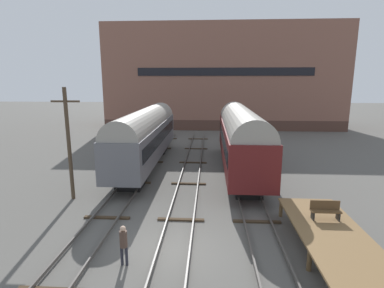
{
  "coord_description": "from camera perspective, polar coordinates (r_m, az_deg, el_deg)",
  "views": [
    {
      "loc": [
        1.55,
        -12.33,
        7.56
      ],
      "look_at": [
        0.0,
        13.29,
        2.2
      ],
      "focal_mm": 28.0,
      "sensor_mm": 36.0,
      "label": 1
    }
  ],
  "objects": [
    {
      "name": "ground_plane",
      "position": [
        14.54,
        -3.35,
        -19.54
      ],
      "size": [
        200.0,
        200.0,
        0.0
      ],
      "primitive_type": "plane",
      "color": "#56544F"
    },
    {
      "name": "track_left",
      "position": [
        15.49,
        -19.69,
        -17.56
      ],
      "size": [
        2.6,
        60.0,
        0.26
      ],
      "color": "#4C4742",
      "rests_on": "ground"
    },
    {
      "name": "track_middle",
      "position": [
        14.47,
        -3.36,
        -19.05
      ],
      "size": [
        2.6,
        60.0,
        0.26
      ],
      "color": "#4C4742",
      "rests_on": "ground"
    },
    {
      "name": "track_right",
      "position": [
        14.63,
        14.12,
        -19.06
      ],
      "size": [
        2.6,
        60.0,
        0.26
      ],
      "color": "#4C4742",
      "rests_on": "ground"
    },
    {
      "name": "train_car_maroon",
      "position": [
        25.57,
        9.32,
        1.55
      ],
      "size": [
        3.08,
        16.43,
        5.43
      ],
      "color": "black",
      "rests_on": "ground"
    },
    {
      "name": "train_car_grey",
      "position": [
        27.2,
        -8.75,
        1.94
      ],
      "size": [
        2.89,
        17.12,
        5.19
      ],
      "color": "black",
      "rests_on": "ground"
    },
    {
      "name": "station_platform",
      "position": [
        14.07,
        27.06,
        -17.54
      ],
      "size": [
        2.98,
        10.33,
        1.05
      ],
      "color": "brown",
      "rests_on": "ground"
    },
    {
      "name": "bench",
      "position": [
        16.05,
        24.05,
        -11.32
      ],
      "size": [
        1.4,
        0.4,
        0.91
      ],
      "color": "brown",
      "rests_on": "station_platform"
    },
    {
      "name": "person_worker",
      "position": [
        13.31,
        -12.91,
        -17.69
      ],
      "size": [
        0.32,
        0.32,
        1.77
      ],
      "color": "#282833",
      "rests_on": "ground"
    },
    {
      "name": "utility_pole",
      "position": [
        20.52,
        -22.43,
        0.28
      ],
      "size": [
        1.8,
        0.24,
        7.24
      ],
      "color": "#473828",
      "rests_on": "ground"
    },
    {
      "name": "warehouse_building",
      "position": [
        52.67,
        5.92,
        12.44
      ],
      "size": [
        37.96,
        12.14,
        16.42
      ],
      "color": "#4F342A",
      "rests_on": "ground"
    }
  ]
}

